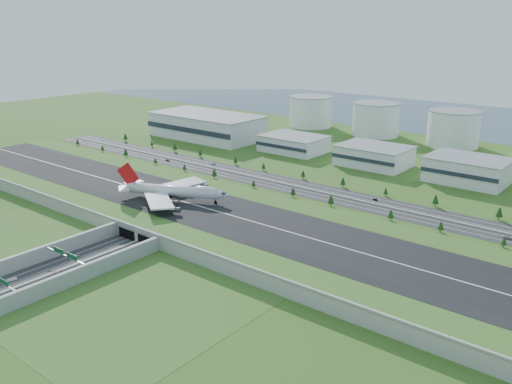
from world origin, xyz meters
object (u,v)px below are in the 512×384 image
Objects in this scene: fuel_tank_a at (311,112)px; car_6 at (508,237)px; boeing_747 at (173,191)px; car_5 at (375,199)px; car_7 at (213,164)px; car_1 at (12,279)px; car_4 at (167,160)px; car_0 at (75,256)px; car_2 at (104,261)px.

car_6 is at bearing -38.09° from fuel_tank_a.
boeing_747 is 140.34m from car_5.
boeing_747 is at bearing 31.00° from car_7.
boeing_747 is at bearing 108.92° from car_1.
car_4 is 0.77× the size of car_6.
boeing_747 is at bearing -72.43° from fuel_tank_a.
car_0 is 18.22m from car_2.
car_6 reaches higher than car_1.
car_1 is at bearing -75.46° from fuel_tank_a.
car_4 is at bearing -61.30° from car_5.
boeing_747 reaches higher than car_0.
car_1 is at bearing 130.27° from car_6.
car_0 is at bearing 1.23° from car_5.
fuel_tank_a reaches higher than boeing_747.
car_2 reaches higher than car_7.
car_0 is at bearing 125.01° from car_6.
car_0 is 0.70× the size of car_6.
car_7 is (40.43, 16.90, -0.09)m from car_4.
car_2 is at bearing 5.38° from car_5.
boeing_747 is 205.61m from car_6.
car_1 is 0.72× the size of car_6.
car_0 is at bearing -143.40° from car_4.
car_5 is 0.83× the size of car_7.
car_0 is 0.97× the size of car_1.
car_5 is (79.53, 222.27, -0.06)m from car_1.
car_4 is (-105.04, 89.58, -13.80)m from boeing_747.
fuel_tank_a is 281.97m from car_5.
fuel_tank_a is at bearing 124.96° from car_0.
car_7 is at bearing 76.11° from car_6.
boeing_747 reaches higher than car_5.
car_2 is 0.96× the size of car_6.
car_5 is 156.78m from car_7.
car_6 reaches higher than car_0.
car_7 is (-249.00, 16.55, -0.14)m from car_6.
car_6 reaches higher than car_4.
fuel_tank_a reaches higher than car_2.
car_4 is 289.43m from car_6.
fuel_tank_a reaches higher than car_6.
boeing_747 reaches higher than car_1.
car_1 is 1.08× the size of car_5.
car_2 is at bearing -93.41° from boeing_747.
boeing_747 is at bearing -128.19° from car_4.
fuel_tank_a is 8.14× the size of car_6.
car_2 is 1.44× the size of car_5.
car_6 is (171.88, 172.43, 0.12)m from car_0.
car_5 is 0.66× the size of car_6.
car_1 is at bearing 4.57° from car_5.
car_6 is (184.39, 89.93, -13.75)m from boeing_747.
car_6 is 1.25× the size of car_7.
fuel_tank_a is 12.27× the size of car_5.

